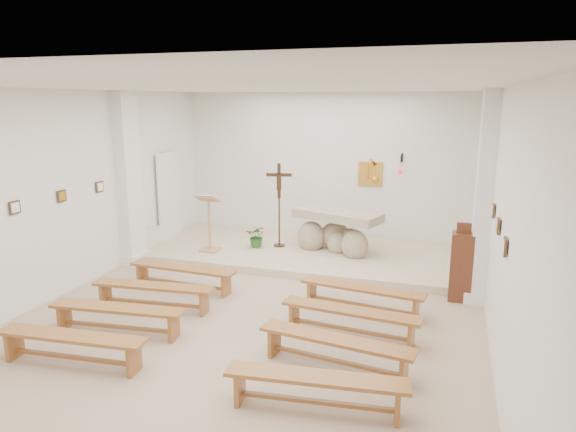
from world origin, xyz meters
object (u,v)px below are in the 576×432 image
(bench_right_second, at_px, (350,316))
(bench_left_third, at_px, (117,313))
(bench_right_front, at_px, (362,293))
(donation_pedestal, at_px, (461,266))
(lectern, at_px, (209,223))
(bench_left_front, at_px, (183,272))
(bench_left_second, at_px, (153,291))
(crucifix_stand, at_px, (279,199))
(bench_left_fourth, at_px, (72,342))
(bench_right_third, at_px, (336,346))
(altar, at_px, (336,234))
(bench_right_fourth, at_px, (316,384))

(bench_right_second, distance_m, bench_left_third, 3.35)
(bench_right_front, bearing_deg, donation_pedestal, 41.89)
(lectern, height_order, bench_left_front, lectern)
(donation_pedestal, height_order, bench_right_second, donation_pedestal)
(bench_left_second, relative_size, bench_left_third, 1.00)
(lectern, bearing_deg, bench_left_front, -82.78)
(donation_pedestal, bearing_deg, crucifix_stand, 155.89)
(lectern, bearing_deg, crucifix_stand, 26.76)
(lectern, relative_size, bench_left_front, 0.62)
(crucifix_stand, bearing_deg, lectern, -162.56)
(bench_left_fourth, bearing_deg, bench_right_front, 36.54)
(bench_left_front, distance_m, bench_left_third, 1.89)
(bench_right_third, bearing_deg, lectern, 141.73)
(donation_pedestal, bearing_deg, bench_left_fourth, -141.27)
(donation_pedestal, relative_size, bench_right_second, 0.66)
(altar, distance_m, donation_pedestal, 3.03)
(crucifix_stand, relative_size, bench_left_fourth, 0.91)
(donation_pedestal, distance_m, bench_left_second, 5.10)
(lectern, bearing_deg, bench_left_third, -88.68)
(bench_right_second, height_order, bench_right_third, same)
(bench_right_third, bearing_deg, bench_right_fourth, -82.08)
(bench_left_third, bearing_deg, bench_left_fourth, -96.25)
(bench_left_second, bearing_deg, altar, 53.58)
(bench_right_second, bearing_deg, donation_pedestal, 58.32)
(bench_right_third, bearing_deg, donation_pedestal, 70.67)
(bench_left_front, height_order, bench_left_third, same)
(bench_left_front, bearing_deg, donation_pedestal, 14.84)
(lectern, distance_m, crucifix_stand, 1.59)
(crucifix_stand, distance_m, bench_right_second, 4.38)
(lectern, distance_m, bench_right_front, 4.09)
(bench_right_second, bearing_deg, bench_right_third, -84.31)
(bench_right_fourth, bearing_deg, bench_left_fourth, 173.65)
(bench_left_fourth, bearing_deg, lectern, 89.94)
(bench_left_second, bearing_deg, bench_right_third, -21.82)
(bench_left_third, bearing_deg, bench_right_second, 10.12)
(bench_left_third, bearing_deg, bench_left_front, 83.75)
(lectern, xyz_separation_m, bench_left_front, (0.39, -1.87, -0.45))
(bench_left_front, xyz_separation_m, bench_left_second, (-0.00, -0.94, 0.00))
(bench_left_second, bearing_deg, bench_right_fourth, -35.88)
(altar, relative_size, bench_left_third, 0.99)
(bench_right_third, bearing_deg, bench_right_second, 97.92)
(bench_left_front, bearing_deg, bench_right_fourth, -38.66)
(bench_left_second, height_order, bench_left_third, same)
(donation_pedestal, bearing_deg, bench_right_third, -117.74)
(bench_left_front, relative_size, bench_left_second, 1.00)
(crucifix_stand, bearing_deg, altar, -12.74)
(altar, height_order, bench_left_fourth, altar)
(bench_left_third, bearing_deg, bench_right_fourth, -22.61)
(bench_right_second, xyz_separation_m, bench_left_third, (-3.21, -0.94, 0.00))
(bench_right_second, bearing_deg, bench_left_front, 169.32)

